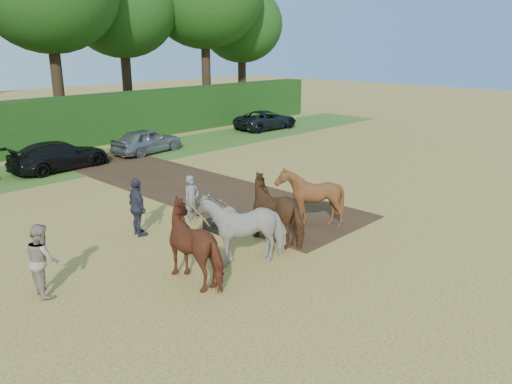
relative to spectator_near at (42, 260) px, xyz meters
name	(u,v)px	position (x,y,z in m)	size (l,w,h in m)	color
ground	(284,235)	(7.17, -1.72, -0.92)	(120.00, 120.00, 0.00)	gold
earth_strip	(186,185)	(8.67, 5.28, -0.90)	(4.50, 17.00, 0.05)	#472D1C
grass_verge	(77,165)	(7.17, 12.28, -0.91)	(50.00, 5.00, 0.03)	#38601E
hedgerow	(35,127)	(7.17, 16.78, 0.58)	(46.00, 1.60, 3.00)	#14380F
spectator_near	(42,260)	(0.00, 0.00, 0.00)	(0.90, 0.70, 1.84)	#C2AC98
spectator_far	(137,207)	(3.85, 1.67, 0.04)	(1.13, 0.47, 1.92)	#292B37
plough_team	(260,217)	(5.81, -1.91, 0.09)	(6.64, 4.90, 2.04)	maroon
parked_cars	(76,151)	(7.28, 12.42, -0.22)	(35.90, 3.18, 1.45)	silver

